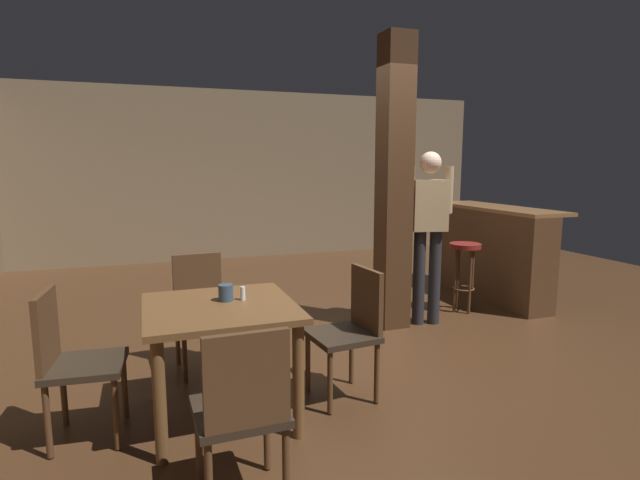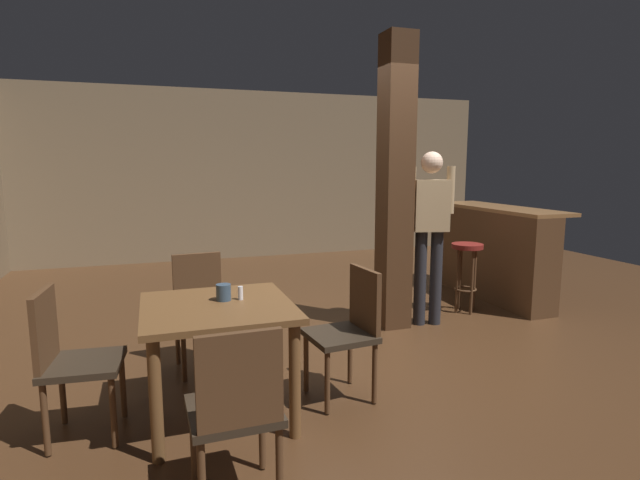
# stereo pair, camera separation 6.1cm
# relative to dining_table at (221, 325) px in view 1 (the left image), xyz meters

# --- Properties ---
(ground_plane) EXTENTS (10.80, 10.80, 0.00)m
(ground_plane) POSITION_rel_dining_table_xyz_m (1.53, 0.95, -0.61)
(ground_plane) COLOR #422816
(wall_back) EXTENTS (8.00, 0.10, 2.80)m
(wall_back) POSITION_rel_dining_table_xyz_m (1.53, 5.45, 0.79)
(wall_back) COLOR #756047
(wall_back) RESTS_ON ground_plane
(pillar) EXTENTS (0.28, 0.28, 2.80)m
(pillar) POSITION_rel_dining_table_xyz_m (1.87, 1.28, 0.79)
(pillar) COLOR #422816
(pillar) RESTS_ON ground_plane
(dining_table) EXTENTS (0.91, 0.91, 0.74)m
(dining_table) POSITION_rel_dining_table_xyz_m (0.00, 0.00, 0.00)
(dining_table) COLOR brown
(dining_table) RESTS_ON ground_plane
(chair_east) EXTENTS (0.46, 0.46, 0.89)m
(chair_east) POSITION_rel_dining_table_xyz_m (0.89, -0.00, -0.11)
(chair_east) COLOR #2D2319
(chair_east) RESTS_ON ground_plane
(chair_west) EXTENTS (0.46, 0.46, 0.89)m
(chair_west) POSITION_rel_dining_table_xyz_m (-0.85, 0.02, -0.11)
(chair_west) COLOR #2D2319
(chair_west) RESTS_ON ground_plane
(chair_north) EXTENTS (0.45, 0.45, 0.89)m
(chair_north) POSITION_rel_dining_table_xyz_m (-0.03, 0.85, -0.11)
(chair_north) COLOR #2D2319
(chair_north) RESTS_ON ground_plane
(chair_south) EXTENTS (0.43, 0.43, 0.89)m
(chair_south) POSITION_rel_dining_table_xyz_m (-0.03, -0.89, -0.11)
(chair_south) COLOR #2D2319
(chair_south) RESTS_ON ground_plane
(napkin_cup) EXTENTS (0.09, 0.09, 0.11)m
(napkin_cup) POSITION_rel_dining_table_xyz_m (0.05, 0.08, 0.18)
(napkin_cup) COLOR #33475B
(napkin_cup) RESTS_ON dining_table
(salt_shaker) EXTENTS (0.03, 0.03, 0.09)m
(salt_shaker) POSITION_rel_dining_table_xyz_m (0.16, 0.06, 0.17)
(salt_shaker) COLOR silver
(salt_shaker) RESTS_ON dining_table
(standing_person) EXTENTS (0.47, 0.28, 1.72)m
(standing_person) POSITION_rel_dining_table_xyz_m (2.22, 1.22, 0.39)
(standing_person) COLOR tan
(standing_person) RESTS_ON ground_plane
(bar_counter) EXTENTS (0.56, 1.85, 1.10)m
(bar_counter) POSITION_rel_dining_table_xyz_m (3.48, 1.88, -0.06)
(bar_counter) COLOR brown
(bar_counter) RESTS_ON ground_plane
(bar_stool_near) EXTENTS (0.33, 0.33, 0.75)m
(bar_stool_near) POSITION_rel_dining_table_xyz_m (2.83, 1.45, -0.05)
(bar_stool_near) COLOR maroon
(bar_stool_near) RESTS_ON ground_plane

